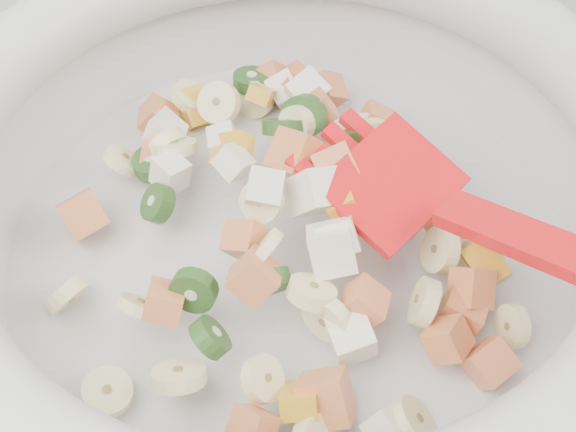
{
  "coord_description": "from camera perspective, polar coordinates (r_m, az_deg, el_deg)",
  "views": [
    {
      "loc": [
        0.04,
        1.15,
        1.32
      ],
      "look_at": [
        0.03,
        1.46,
        0.95
      ],
      "focal_mm": 55.0,
      "sensor_mm": 36.0,
      "label": 1
    }
  ],
  "objects": [
    {
      "name": "mixing_bowl",
      "position": [
        0.47,
        0.05,
        1.06
      ],
      "size": [
        0.45,
        0.41,
        0.14
      ],
      "color": "silver",
      "rests_on": "counter"
    }
  ]
}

